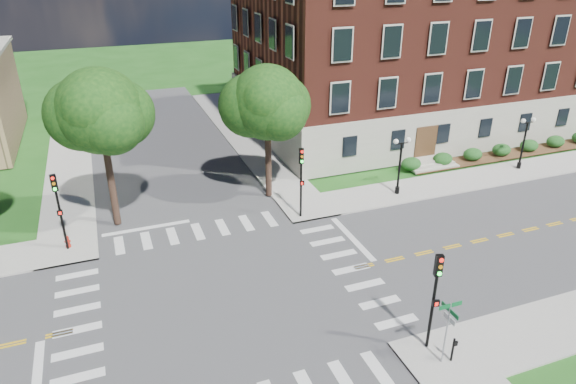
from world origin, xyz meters
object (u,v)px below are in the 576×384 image
object	(u,v)px
traffic_signal_nw	(58,203)
fire_hydrant	(68,242)
traffic_signal_se	(435,290)
twin_lamp_west	(400,163)
traffic_signal_ne	(301,174)
push_button_post	(453,349)
twin_lamp_east	(524,140)
street_sign_pole	(448,321)

from	to	relation	value
traffic_signal_nw	fire_hydrant	xyz separation A→B (m)	(0.03, 0.21, -2.72)
traffic_signal_se	twin_lamp_west	world-z (taller)	traffic_signal_se
traffic_signal_se	traffic_signal_ne	world-z (taller)	same
traffic_signal_ne	fire_hydrant	xyz separation A→B (m)	(-14.47, 1.28, -2.72)
traffic_signal_se	fire_hydrant	size ratio (longest dim) A/B	6.40
push_button_post	twin_lamp_east	bearing A→B (deg)	40.99
traffic_signal_ne	street_sign_pole	world-z (taller)	traffic_signal_ne
fire_hydrant	push_button_post	bearing A→B (deg)	-45.46
traffic_signal_ne	twin_lamp_west	size ratio (longest dim) A/B	1.13
traffic_signal_ne	street_sign_pole	size ratio (longest dim) A/B	1.55
traffic_signal_ne	traffic_signal_nw	world-z (taller)	same
twin_lamp_east	street_sign_pole	distance (m)	24.72
twin_lamp_west	fire_hydrant	world-z (taller)	twin_lamp_west
traffic_signal_nw	push_button_post	xyz separation A→B (m)	(15.67, -15.67, -2.39)
twin_lamp_west	twin_lamp_east	size ratio (longest dim) A/B	1.00
traffic_signal_nw	twin_lamp_west	world-z (taller)	traffic_signal_nw
traffic_signal_ne	push_button_post	distance (m)	14.85
street_sign_pole	fire_hydrant	world-z (taller)	street_sign_pole
traffic_signal_ne	traffic_signal_se	bearing A→B (deg)	-86.98
traffic_signal_se	street_sign_pole	distance (m)	1.35
traffic_signal_nw	twin_lamp_west	xyz separation A→B (m)	(22.40, -0.24, -0.66)
traffic_signal_se	push_button_post	xyz separation A→B (m)	(0.46, -1.15, -2.39)
traffic_signal_se	traffic_signal_nw	size ratio (longest dim) A/B	1.00
twin_lamp_west	street_sign_pole	size ratio (longest dim) A/B	1.36
street_sign_pole	twin_lamp_west	bearing A→B (deg)	65.01
traffic_signal_ne	traffic_signal_nw	bearing A→B (deg)	175.81
push_button_post	fire_hydrant	xyz separation A→B (m)	(-15.64, 15.89, -0.33)
twin_lamp_east	twin_lamp_west	bearing A→B (deg)	-176.99
traffic_signal_ne	street_sign_pole	bearing A→B (deg)	-87.04
push_button_post	traffic_signal_ne	bearing A→B (deg)	94.56
street_sign_pole	fire_hydrant	bearing A→B (deg)	133.98
traffic_signal_se	traffic_signal_ne	size ratio (longest dim) A/B	1.00
traffic_signal_ne	twin_lamp_east	xyz separation A→B (m)	(19.64, 1.44, -0.66)
twin_lamp_east	street_sign_pole	xyz separation A→B (m)	(-18.89, -15.94, -0.21)
street_sign_pole	push_button_post	xyz separation A→B (m)	(0.42, -0.12, -1.51)
traffic_signal_se	street_sign_pole	xyz separation A→B (m)	(0.04, -1.03, -0.88)
traffic_signal_nw	twin_lamp_east	distance (m)	34.15
traffic_signal_ne	push_button_post	size ratio (longest dim) A/B	4.00
traffic_signal_ne	twin_lamp_east	size ratio (longest dim) A/B	1.13
twin_lamp_east	fire_hydrant	xyz separation A→B (m)	(-34.11, -0.17, -2.06)
traffic_signal_ne	fire_hydrant	world-z (taller)	traffic_signal_ne
fire_hydrant	street_sign_pole	bearing A→B (deg)	-46.02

